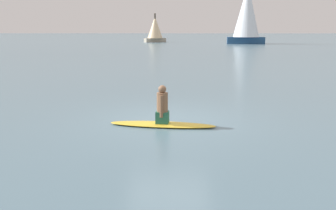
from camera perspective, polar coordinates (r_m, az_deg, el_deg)
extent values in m
plane|color=slate|center=(10.38, 0.09, -2.42)|extent=(400.00, 400.00, 0.00)
ellipsoid|color=gold|center=(9.75, -0.91, -3.15)|extent=(0.95, 2.99, 0.08)
cube|color=#26664C|center=(9.70, -0.91, -1.99)|extent=(0.32, 0.38, 0.33)
cylinder|color=brown|center=(9.60, -0.92, 0.40)|extent=(0.34, 0.34, 0.54)
sphere|color=brown|center=(9.53, -0.93, 2.57)|extent=(0.22, 0.22, 0.22)
cylinder|color=brown|center=(9.80, -0.75, 0.21)|extent=(0.10, 0.10, 0.60)
cylinder|color=brown|center=(9.44, -1.09, -0.25)|extent=(0.10, 0.10, 0.60)
cube|color=#B2A893|center=(71.40, -2.09, 10.41)|extent=(3.19, 4.39, 0.77)
cylinder|color=#4C4238|center=(71.37, -2.11, 12.64)|extent=(0.34, 0.34, 4.79)
cone|color=beige|center=(71.37, -2.11, 12.41)|extent=(4.08, 4.08, 4.21)
cube|color=navy|center=(64.96, 12.41, 10.14)|extent=(2.57, 6.66, 1.17)
cylinder|color=#4C4238|center=(65.04, 12.65, 15.21)|extent=(0.52, 0.52, 10.34)
cone|color=white|center=(65.00, 12.62, 14.66)|extent=(4.97, 4.97, 9.10)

